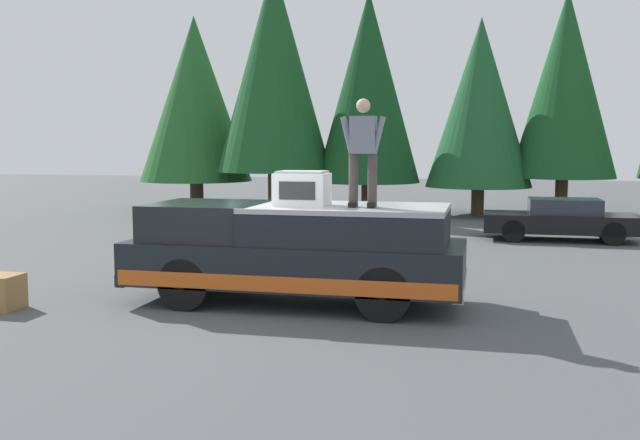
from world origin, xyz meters
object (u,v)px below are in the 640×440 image
(compressor_unit, at_px, (302,188))
(parked_car_black, at_px, (561,220))
(pickup_truck, at_px, (296,251))
(person_on_truck_bed, at_px, (363,150))
(wooden_crate, at_px, (2,292))

(compressor_unit, relative_size, parked_car_black, 0.20)
(pickup_truck, distance_m, person_on_truck_bed, 2.05)
(pickup_truck, bearing_deg, compressor_unit, -135.02)
(compressor_unit, xyz_separation_m, wooden_crate, (-1.35, 4.63, -1.65))
(pickup_truck, relative_size, person_on_truck_bed, 3.28)
(pickup_truck, relative_size, parked_car_black, 1.35)
(person_on_truck_bed, height_order, wooden_crate, person_on_truck_bed)
(person_on_truck_bed, relative_size, parked_car_black, 0.41)
(person_on_truck_bed, xyz_separation_m, wooden_crate, (-1.28, 5.63, -2.27))
(compressor_unit, height_order, wooden_crate, compressor_unit)
(compressor_unit, distance_m, person_on_truck_bed, 1.18)
(compressor_unit, distance_m, parked_car_black, 10.65)
(compressor_unit, xyz_separation_m, person_on_truck_bed, (-0.08, -1.00, 0.62))
(person_on_truck_bed, xyz_separation_m, parked_car_black, (9.41, -3.94, -1.97))
(wooden_crate, bearing_deg, person_on_truck_bed, -77.20)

